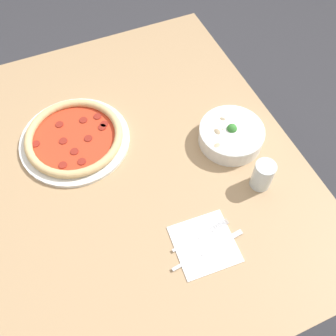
% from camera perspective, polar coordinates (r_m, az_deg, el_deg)
% --- Properties ---
extents(ground_plane, '(8.00, 8.00, 0.00)m').
position_cam_1_polar(ground_plane, '(1.82, -4.87, -12.67)').
color(ground_plane, '#333338').
extents(dining_table, '(1.23, 1.10, 0.73)m').
position_cam_1_polar(dining_table, '(1.24, -6.99, -2.33)').
color(dining_table, tan).
rests_on(dining_table, ground_plane).
extents(pizza, '(0.35, 0.35, 0.04)m').
position_cam_1_polar(pizza, '(1.24, -14.08, 4.48)').
color(pizza, white).
rests_on(pizza, dining_table).
extents(bowl, '(0.21, 0.21, 0.07)m').
position_cam_1_polar(bowl, '(1.20, 9.57, 5.08)').
color(bowl, white).
rests_on(bowl, dining_table).
extents(napkin, '(0.17, 0.17, 0.00)m').
position_cam_1_polar(napkin, '(1.04, 5.59, -11.45)').
color(napkin, white).
rests_on(napkin, dining_table).
extents(fork, '(0.03, 0.18, 0.00)m').
position_cam_1_polar(fork, '(1.05, 4.92, -10.29)').
color(fork, silver).
rests_on(fork, napkin).
extents(knife, '(0.04, 0.22, 0.01)m').
position_cam_1_polar(knife, '(1.03, 5.65, -12.59)').
color(knife, silver).
rests_on(knife, napkin).
extents(glass, '(0.06, 0.06, 0.10)m').
position_cam_1_polar(glass, '(1.12, 14.24, -1.06)').
color(glass, silver).
rests_on(glass, dining_table).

